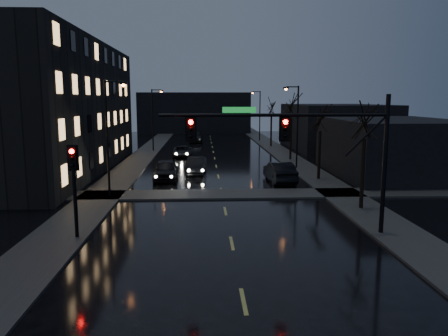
{
  "coord_description": "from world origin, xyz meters",
  "views": [
    {
      "loc": [
        -1.33,
        -11.81,
        6.77
      ],
      "look_at": [
        -0.24,
        10.64,
        3.2
      ],
      "focal_mm": 35.0,
      "sensor_mm": 36.0,
      "label": 1
    }
  ],
  "objects": [
    {
      "name": "commercial_right_near",
      "position": [
        15.5,
        26.0,
        2.5
      ],
      "size": [
        10.0,
        14.0,
        5.0
      ],
      "primitive_type": "cube",
      "color": "black",
      "rests_on": "ground"
    },
    {
      "name": "tree_far",
      "position": [
        8.4,
        50.0,
        6.06
      ],
      "size": [
        3.43,
        3.43,
        7.88
      ],
      "color": "black",
      "rests_on": "ground"
    },
    {
      "name": "oncoming_car_d",
      "position": [
        -2.44,
        57.0,
        0.78
      ],
      "size": [
        2.25,
        5.39,
        1.56
      ],
      "primitive_type": "imported",
      "rotation": [
        0.0,
        0.0,
        -0.01
      ],
      "color": "black",
      "rests_on": "ground"
    },
    {
      "name": "lead_car",
      "position": [
        4.94,
        23.19,
        0.84
      ],
      "size": [
        2.1,
        5.2,
        1.68
      ],
      "primitive_type": "imported",
      "rotation": [
        0.0,
        0.0,
        3.21
      ],
      "color": "black",
      "rests_on": "ground"
    },
    {
      "name": "oncoming_car_c",
      "position": [
        -3.76,
        39.33,
        0.66
      ],
      "size": [
        2.3,
        4.78,
        1.32
      ],
      "primitive_type": "imported",
      "rotation": [
        0.0,
        0.0,
        0.02
      ],
      "color": "black",
      "rests_on": "ground"
    },
    {
      "name": "apartment_block",
      "position": [
        -16.5,
        30.0,
        6.0
      ],
      "size": [
        12.0,
        30.0,
        12.0
      ],
      "primitive_type": "cube",
      "color": "black",
      "rests_on": "ground"
    },
    {
      "name": "streetlight_r_far",
      "position": [
        7.58,
        58.0,
        4.77
      ],
      "size": [
        1.53,
        0.28,
        8.0
      ],
      "color": "black",
      "rests_on": "ground"
    },
    {
      "name": "signal_pole_left",
      "position": [
        -7.5,
        8.99,
        3.01
      ],
      "size": [
        0.35,
        0.41,
        4.53
      ],
      "color": "black",
      "rests_on": "ground"
    },
    {
      "name": "oncoming_car_b",
      "position": [
        -1.98,
        27.64,
        0.74
      ],
      "size": [
        1.95,
        4.62,
        1.48
      ],
      "primitive_type": "imported",
      "rotation": [
        0.0,
        0.0,
        -0.09
      ],
      "color": "black",
      "rests_on": "ground"
    },
    {
      "name": "oncoming_car_a",
      "position": [
        -4.48,
        24.78,
        0.84
      ],
      "size": [
        2.08,
        4.96,
        1.68
      ],
      "primitive_type": "imported",
      "rotation": [
        0.0,
        0.0,
        0.02
      ],
      "color": "black",
      "rests_on": "ground"
    },
    {
      "name": "far_block",
      "position": [
        -3.0,
        78.0,
        4.0
      ],
      "size": [
        22.0,
        10.0,
        8.0
      ],
      "primitive_type": "cube",
      "color": "black",
      "rests_on": "ground"
    },
    {
      "name": "tree_near",
      "position": [
        8.4,
        14.0,
        6.22
      ],
      "size": [
        3.52,
        3.52,
        8.08
      ],
      "color": "black",
      "rests_on": "ground"
    },
    {
      "name": "ground",
      "position": [
        0.0,
        0.0,
        0.0
      ],
      "size": [
        160.0,
        160.0,
        0.0
      ],
      "primitive_type": "plane",
      "color": "black",
      "rests_on": "ground"
    },
    {
      "name": "sidewalk_left",
      "position": [
        -8.5,
        35.0,
        0.06
      ],
      "size": [
        3.0,
        140.0,
        0.12
      ],
      "primitive_type": "cube",
      "color": "#2D2D2B",
      "rests_on": "ground"
    },
    {
      "name": "sidewalk_right",
      "position": [
        8.5,
        35.0,
        0.06
      ],
      "size": [
        3.0,
        140.0,
        0.12
      ],
      "primitive_type": "cube",
      "color": "#2D2D2B",
      "rests_on": "ground"
    },
    {
      "name": "tree_mid_b",
      "position": [
        8.4,
        36.0,
        6.61
      ],
      "size": [
        3.74,
        3.74,
        8.59
      ],
      "color": "black",
      "rests_on": "ground"
    },
    {
      "name": "streetlight_r_mid",
      "position": [
        7.58,
        30.0,
        4.77
      ],
      "size": [
        1.53,
        0.28,
        8.0
      ],
      "color": "black",
      "rests_on": "ground"
    },
    {
      "name": "sidewalk_cross",
      "position": [
        0.0,
        18.5,
        0.06
      ],
      "size": [
        40.0,
        3.0,
        0.12
      ],
      "primitive_type": "cube",
      "color": "#2D2D2B",
      "rests_on": "ground"
    },
    {
      "name": "commercial_right_far",
      "position": [
        17.0,
        48.0,
        3.0
      ],
      "size": [
        12.0,
        18.0,
        6.0
      ],
      "primitive_type": "cube",
      "color": "black",
      "rests_on": "ground"
    },
    {
      "name": "streetlight_l_near",
      "position": [
        -7.58,
        18.0,
        4.77
      ],
      "size": [
        1.53,
        0.28,
        8.0
      ],
      "color": "black",
      "rests_on": "ground"
    },
    {
      "name": "tree_mid_a",
      "position": [
        8.4,
        24.0,
        5.83
      ],
      "size": [
        3.3,
        3.3,
        7.58
      ],
      "color": "black",
      "rests_on": "ground"
    },
    {
      "name": "signal_mast",
      "position": [
        3.85,
        9.0,
        4.87
      ],
      "size": [
        11.11,
        0.41,
        7.0
      ],
      "color": "black",
      "rests_on": "ground"
    },
    {
      "name": "streetlight_l_far",
      "position": [
        -7.58,
        45.0,
        4.77
      ],
      "size": [
        1.53,
        0.28,
        8.0
      ],
      "color": "black",
      "rests_on": "ground"
    }
  ]
}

